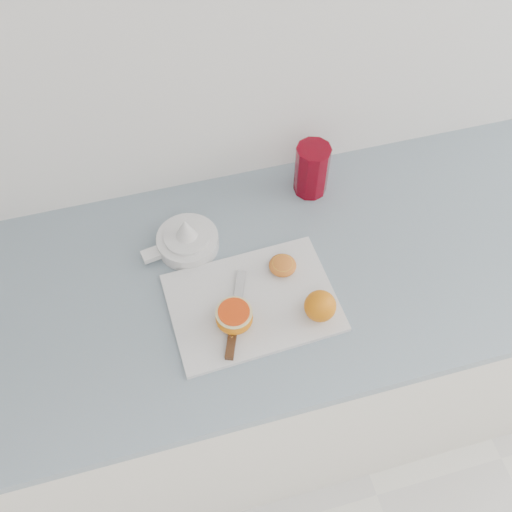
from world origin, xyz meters
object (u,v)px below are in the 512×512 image
at_px(cutting_board, 253,303).
at_px(citrus_juicer, 187,240).
at_px(half_orange, 234,317).
at_px(red_tumbler, 312,171).
at_px(counter, 289,350).

height_order(cutting_board, citrus_juicer, citrus_juicer).
bearing_deg(half_orange, citrus_juicer, 103.73).
distance_m(half_orange, citrus_juicer, 0.23).
xyz_separation_m(half_orange, citrus_juicer, (-0.05, 0.22, -0.01)).
bearing_deg(cutting_board, half_orange, -140.99).
distance_m(cutting_board, red_tumbler, 0.36).
height_order(cutting_board, half_orange, half_orange).
bearing_deg(red_tumbler, cutting_board, -128.21).
xyz_separation_m(counter, cutting_board, (-0.13, -0.07, 0.45)).
relative_size(cutting_board, half_orange, 4.53).
relative_size(half_orange, red_tumbler, 0.57).
bearing_deg(half_orange, red_tumbler, 49.87).
relative_size(cutting_board, red_tumbler, 2.56).
height_order(counter, cutting_board, cutting_board).
bearing_deg(half_orange, cutting_board, 39.01).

